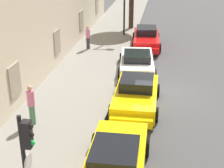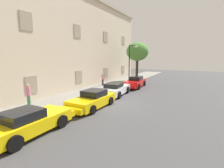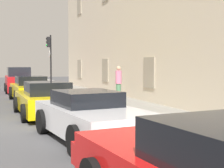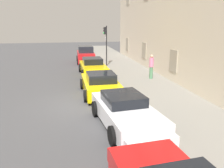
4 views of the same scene
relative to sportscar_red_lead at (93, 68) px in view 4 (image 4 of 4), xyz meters
The scene contains 8 objects.
ground_plane 6.92m from the sportscar_red_lead, ahead, with size 80.00×80.00×0.00m, color #444447.
sidewalk 7.47m from the sportscar_red_lead, 24.37° to the left, with size 60.00×4.14×0.14m, color gray.
sportscar_red_lead is the anchor object (origin of this frame).
sportscar_yellow_flank 5.01m from the sportscar_red_lead, ahead, with size 4.60×2.21×1.34m.
sportscar_white_middle 9.97m from the sportscar_red_lead, ahead, with size 4.93×2.47×1.29m.
hatchback_parked 6.24m from the sportscar_red_lead, behind, with size 3.84×1.97×1.79m.
traffic_light 4.23m from the sportscar_red_lead, 154.42° to the left, with size 0.44×0.36×3.73m.
pedestrian_strolling 4.74m from the sportscar_red_lead, 57.14° to the left, with size 0.38×0.38×1.77m.
Camera 4 is at (11.67, -0.91, 4.15)m, focal length 37.43 mm.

